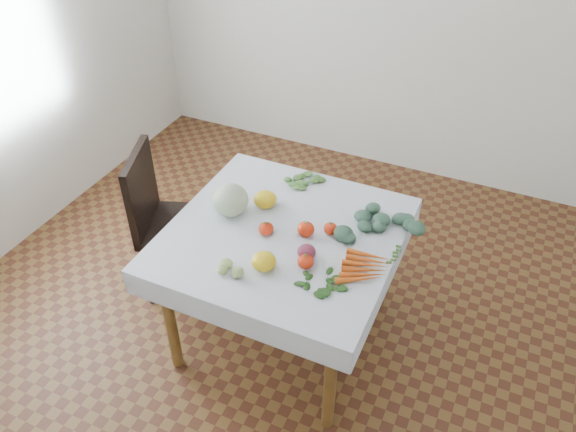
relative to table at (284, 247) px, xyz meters
name	(u,v)px	position (x,y,z in m)	size (l,w,h in m)	color
ground	(284,332)	(0.00, 0.00, -0.65)	(4.00, 4.00, 0.00)	brown
table	(284,247)	(0.00, 0.00, 0.00)	(1.00, 1.00, 0.75)	brown
tablecloth	(283,233)	(0.00, 0.00, 0.10)	(1.12, 1.12, 0.01)	white
chair	(163,215)	(-0.81, 0.09, -0.11)	(0.55, 0.55, 0.95)	black
cabbage	(230,200)	(-0.31, 0.03, 0.19)	(0.19, 0.19, 0.17)	beige
tomato_a	(306,229)	(0.11, 0.03, 0.14)	(0.09, 0.09, 0.07)	red
tomato_b	(266,229)	(-0.07, -0.05, 0.14)	(0.08, 0.08, 0.07)	red
tomato_c	(306,261)	(0.20, -0.19, 0.14)	(0.08, 0.08, 0.07)	red
tomato_d	(330,228)	(0.22, 0.09, 0.13)	(0.07, 0.07, 0.06)	red
heirloom_back	(265,199)	(-0.18, 0.16, 0.14)	(0.12, 0.12, 0.08)	yellow
heirloom_front	(264,261)	(0.03, -0.27, 0.14)	(0.12, 0.12, 0.08)	yellow
onion_a	(267,199)	(-0.18, 0.18, 0.14)	(0.08, 0.08, 0.07)	#551830
onion_b	(306,252)	(0.18, -0.13, 0.14)	(0.09, 0.09, 0.07)	#551830
tomatillo_cluster	(229,270)	(-0.10, -0.38, 0.13)	(0.09, 0.13, 0.05)	#B9DA7D
carrot_bunch	(364,267)	(0.45, -0.09, 0.12)	(0.22, 0.27, 0.03)	orange
kale_bunch	(388,229)	(0.47, 0.21, 0.13)	(0.35, 0.34, 0.05)	#3A5F4D
basil_bunch	(326,283)	(0.32, -0.25, 0.11)	(0.23, 0.18, 0.01)	#28541A
dill_bunch	(303,180)	(-0.09, 0.45, 0.11)	(0.22, 0.18, 0.02)	#51853D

